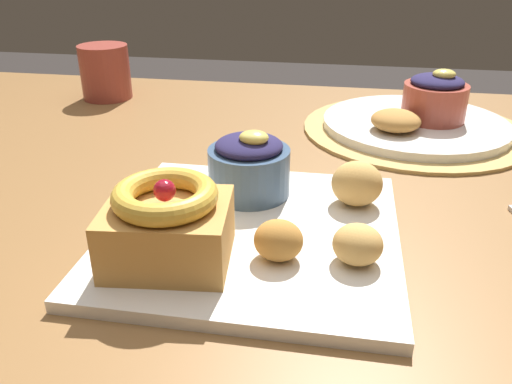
# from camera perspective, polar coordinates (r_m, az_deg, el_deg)

# --- Properties ---
(dining_table) EXTENTS (1.45, 1.00, 0.73)m
(dining_table) POSITION_cam_1_polar(r_m,az_deg,el_deg) (0.62, -5.74, -7.81)
(dining_table) COLOR brown
(dining_table) RESTS_ON ground_plane
(woven_placemat) EXTENTS (0.33, 0.33, 0.00)m
(woven_placemat) POSITION_cam_1_polar(r_m,az_deg,el_deg) (0.81, 16.84, 6.52)
(woven_placemat) COLOR tan
(woven_placemat) RESTS_ON dining_table
(front_plate) EXTENTS (0.27, 0.27, 0.01)m
(front_plate) POSITION_cam_1_polar(r_m,az_deg,el_deg) (0.50, -0.39, -4.49)
(front_plate) COLOR white
(front_plate) RESTS_ON dining_table
(cake_slice) EXTENTS (0.11, 0.10, 0.07)m
(cake_slice) POSITION_cam_1_polar(r_m,az_deg,el_deg) (0.44, -9.61, -3.46)
(cake_slice) COLOR #C68E47
(cake_slice) RESTS_ON front_plate
(berry_ramekin) EXTENTS (0.09, 0.09, 0.07)m
(berry_ramekin) POSITION_cam_1_polar(r_m,az_deg,el_deg) (0.55, -0.80, 2.78)
(berry_ramekin) COLOR #3D5675
(berry_ramekin) RESTS_ON front_plate
(fritter_front) EXTENTS (0.04, 0.04, 0.04)m
(fritter_front) POSITION_cam_1_polar(r_m,az_deg,el_deg) (0.44, 2.46, -5.27)
(fritter_front) COLOR #BC7F38
(fritter_front) RESTS_ON front_plate
(fritter_middle) EXTENTS (0.04, 0.04, 0.03)m
(fritter_middle) POSITION_cam_1_polar(r_m,az_deg,el_deg) (0.45, 11.00, -5.61)
(fritter_middle) COLOR tan
(fritter_middle) RESTS_ON front_plate
(fritter_back) EXTENTS (0.05, 0.05, 0.05)m
(fritter_back) POSITION_cam_1_polar(r_m,az_deg,el_deg) (0.54, 10.92, 0.91)
(fritter_back) COLOR tan
(fritter_back) RESTS_ON front_plate
(back_plate) EXTENTS (0.27, 0.27, 0.01)m
(back_plate) POSITION_cam_1_polar(r_m,az_deg,el_deg) (0.81, 16.91, 7.08)
(back_plate) COLOR white
(back_plate) RESTS_ON woven_placemat
(back_ramekin) EXTENTS (0.09, 0.09, 0.08)m
(back_ramekin) POSITION_cam_1_polar(r_m,az_deg,el_deg) (0.81, 18.89, 9.69)
(back_ramekin) COLOR #B24C3D
(back_ramekin) RESTS_ON back_plate
(back_pastry) EXTENTS (0.07, 0.07, 0.03)m
(back_pastry) POSITION_cam_1_polar(r_m,az_deg,el_deg) (0.75, 14.97, 7.53)
(back_pastry) COLOR #B77F3D
(back_pastry) RESTS_ON back_plate
(coffee_mug) EXTENTS (0.08, 0.08, 0.09)m
(coffee_mug) POSITION_cam_1_polar(r_m,az_deg,el_deg) (0.97, -16.07, 12.43)
(coffee_mug) COLOR #993D33
(coffee_mug) RESTS_ON dining_table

